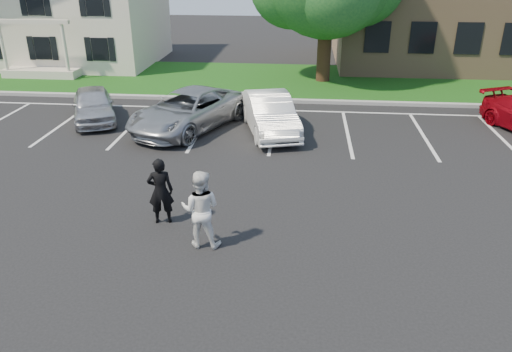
{
  "coord_description": "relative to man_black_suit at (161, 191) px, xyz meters",
  "views": [
    {
      "loc": [
        1.07,
        -10.08,
        6.28
      ],
      "look_at": [
        0.0,
        1.0,
        1.25
      ],
      "focal_mm": 35.0,
      "sensor_mm": 36.0,
      "label": 1
    }
  ],
  "objects": [
    {
      "name": "curb",
      "position": [
        2.35,
        11.28,
        -0.79
      ],
      "size": [
        40.0,
        0.3,
        0.15
      ],
      "primitive_type": "cube",
      "color": "gray",
      "rests_on": "ground"
    },
    {
      "name": "man_black_suit",
      "position": [
        0.0,
        0.0,
        0.0
      ],
      "size": [
        0.7,
        0.54,
        1.73
      ],
      "primitive_type": "imported",
      "rotation": [
        0.0,
        0.0,
        3.35
      ],
      "color": "black",
      "rests_on": "ground"
    },
    {
      "name": "stall_lines",
      "position": [
        3.75,
        8.23,
        -0.86
      ],
      "size": [
        34.0,
        5.36,
        0.01
      ],
      "color": "silver",
      "rests_on": "ground"
    },
    {
      "name": "car_silver_west",
      "position": [
        -4.95,
        7.87,
        -0.21
      ],
      "size": [
        3.0,
        4.17,
        1.32
      ],
      "primitive_type": "imported",
      "rotation": [
        0.0,
        0.0,
        0.42
      ],
      "color": "#B6B7BC",
      "rests_on": "ground"
    },
    {
      "name": "car_white_sedan",
      "position": [
        2.21,
        7.12,
        -0.14
      ],
      "size": [
        2.66,
        4.67,
        1.46
      ],
      "primitive_type": "imported",
      "rotation": [
        0.0,
        0.0,
        0.27
      ],
      "color": "white",
      "rests_on": "ground"
    },
    {
      "name": "man_white_shirt",
      "position": [
        1.2,
        -0.96,
        0.07
      ],
      "size": [
        0.93,
        0.74,
        1.87
      ],
      "primitive_type": "imported",
      "rotation": [
        0.0,
        0.0,
        3.11
      ],
      "color": "silver",
      "rests_on": "ground"
    },
    {
      "name": "grass_strip",
      "position": [
        2.35,
        15.28,
        -0.83
      ],
      "size": [
        44.0,
        8.0,
        0.08
      ],
      "primitive_type": "cube",
      "color": "#15450E",
      "rests_on": "ground"
    },
    {
      "name": "ground_plane",
      "position": [
        2.35,
        -0.72,
        -0.87
      ],
      "size": [
        90.0,
        90.0,
        0.0
      ],
      "primitive_type": "plane",
      "color": "black",
      "rests_on": "ground"
    },
    {
      "name": "car_silver_minivan",
      "position": [
        -0.93,
        7.22,
        -0.13
      ],
      "size": [
        4.43,
        5.85,
        1.48
      ],
      "primitive_type": "imported",
      "rotation": [
        0.0,
        0.0,
        -0.43
      ],
      "color": "#9B9EA2",
      "rests_on": "ground"
    }
  ]
}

